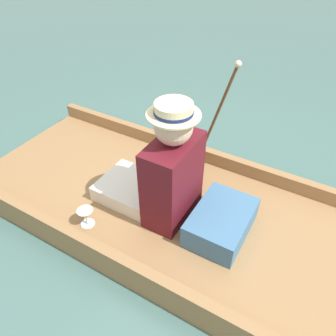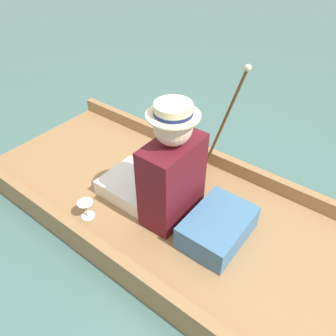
{
  "view_description": "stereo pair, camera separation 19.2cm",
  "coord_description": "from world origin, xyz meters",
  "px_view_note": "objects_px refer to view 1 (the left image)",
  "views": [
    {
      "loc": [
        -1.33,
        -0.67,
        1.68
      ],
      "look_at": [
        -0.05,
        0.08,
        0.46
      ],
      "focal_mm": 35.0,
      "sensor_mm": 36.0,
      "label": 1
    },
    {
      "loc": [
        -1.23,
        -0.83,
        1.68
      ],
      "look_at": [
        -0.05,
        0.08,
        0.46
      ],
      "focal_mm": 35.0,
      "sensor_mm": 36.0,
      "label": 2
    }
  ],
  "objects_px": {
    "teddy_bear": "(189,159)",
    "walking_cane": "(219,110)",
    "seated_person": "(163,174)",
    "wine_glass": "(86,214)"
  },
  "relations": [
    {
      "from": "teddy_bear",
      "to": "walking_cane",
      "type": "xyz_separation_m",
      "value": [
        0.18,
        -0.12,
        0.34
      ]
    },
    {
      "from": "seated_person",
      "to": "walking_cane",
      "type": "xyz_separation_m",
      "value": [
        0.54,
        -0.11,
        0.2
      ]
    },
    {
      "from": "teddy_bear",
      "to": "wine_glass",
      "type": "height_order",
      "value": "teddy_bear"
    },
    {
      "from": "seated_person",
      "to": "wine_glass",
      "type": "relative_size",
      "value": 6.42
    },
    {
      "from": "wine_glass",
      "to": "teddy_bear",
      "type": "bearing_deg",
      "value": -24.57
    },
    {
      "from": "seated_person",
      "to": "teddy_bear",
      "type": "height_order",
      "value": "seated_person"
    },
    {
      "from": "walking_cane",
      "to": "wine_glass",
      "type": "bearing_deg",
      "value": 153.49
    },
    {
      "from": "seated_person",
      "to": "wine_glass",
      "type": "height_order",
      "value": "seated_person"
    },
    {
      "from": "wine_glass",
      "to": "walking_cane",
      "type": "relative_size",
      "value": 0.14
    },
    {
      "from": "teddy_bear",
      "to": "wine_glass",
      "type": "relative_size",
      "value": 2.8
    }
  ]
}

